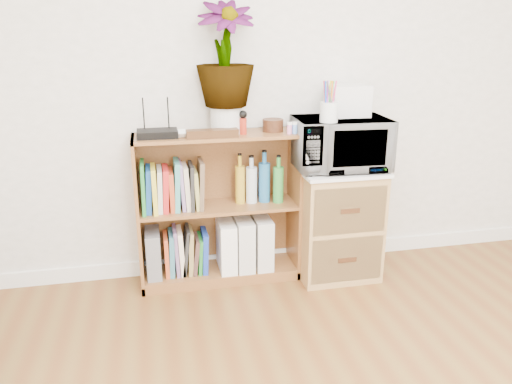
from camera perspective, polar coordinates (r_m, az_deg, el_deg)
name	(u,v)px	position (r m, az deg, el deg)	size (l,w,h in m)	color
skirting_board	(267,256)	(3.47, 1.31, -7.35)	(4.00, 0.02, 0.10)	white
bookshelf	(219,209)	(3.12, -4.29, -1.94)	(1.00, 0.30, 0.95)	brown
wicker_unit	(335,222)	(3.28, 9.06, -3.46)	(0.50, 0.45, 0.70)	#9E7542
microwave	(340,143)	(3.12, 9.60, 5.50)	(0.56, 0.38, 0.31)	white
pen_cup	(329,112)	(2.93, 8.34, 9.02)	(0.11, 0.11, 0.12)	silver
small_appliance	(348,100)	(3.16, 10.42, 10.25)	(0.24, 0.20, 0.19)	silver
router	(157,134)	(2.94, -11.21, 6.57)	(0.23, 0.16, 0.04)	black
white_bowl	(181,134)	(2.94, -8.54, 6.59)	(0.13, 0.13, 0.03)	white
plant_pot	(226,120)	(3.01, -3.41, 8.24)	(0.19, 0.19, 0.16)	silver
potted_plant	(225,54)	(2.97, -3.55, 15.45)	(0.33, 0.33, 0.60)	#2D7230
trinket_box	(212,134)	(2.89, -5.02, 6.67)	(0.30, 0.07, 0.05)	#351A0E
kokeshi_doll	(243,126)	(2.97, -1.48, 7.52)	(0.04, 0.04, 0.10)	#AD2715
wooden_bowl	(273,125)	(3.06, 1.94, 7.64)	(0.13, 0.13, 0.07)	#341A0E
paint_jars	(295,129)	(3.00, 4.45, 7.19)	(0.11, 0.04, 0.06)	pink
file_box	(153,253)	(3.20, -11.65, -6.82)	(0.09, 0.23, 0.29)	slate
magazine_holder_left	(226,245)	(3.21, -3.41, -6.07)	(0.10, 0.26, 0.32)	white
magazine_holder_mid	(243,243)	(3.23, -1.45, -5.80)	(0.11, 0.27, 0.33)	silver
magazine_holder_right	(262,241)	(3.25, 0.65, -5.62)	(0.10, 0.27, 0.33)	silver
cookbooks	(172,187)	(3.05, -9.55, 0.55)	(0.37, 0.20, 0.31)	#228134
liquor_bottles	(259,179)	(3.11, 0.39, 1.47)	(0.30, 0.07, 0.32)	gold
lower_books	(185,252)	(3.21, -8.09, -6.75)	(0.27, 0.19, 0.30)	#C14922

